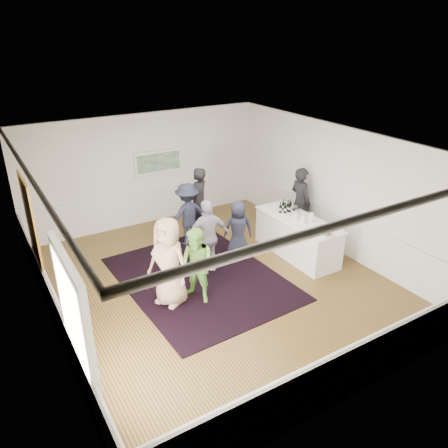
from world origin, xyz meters
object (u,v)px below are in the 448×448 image
guest_dark_b (198,202)px  ice_bucket (296,212)px  nut_bowl (327,233)px  guest_green (198,266)px  guest_lilac (208,237)px  bartender (300,202)px  serving_table (297,237)px  guest_dark_a (188,215)px  guest_navy (238,230)px  guest_tan (169,262)px

guest_dark_b → ice_bucket: 2.68m
guest_dark_b → ice_bucket: bearing=100.4°
guest_dark_b → nut_bowl: bearing=88.1°
guest_green → guest_lilac: guest_lilac is taller
guest_green → bartender: bearing=80.5°
bartender → guest_dark_b: (-2.34, 1.46, -0.01)m
ice_bucket → bartender: bearing=42.7°
nut_bowl → guest_green: bearing=170.4°
bartender → serving_table: bearing=135.5°
bartender → guest_lilac: bearing=95.5°
serving_table → ice_bucket: 0.63m
serving_table → guest_dark_b: bearing=124.0°
guest_green → guest_lilac: 1.24m
guest_dark_a → ice_bucket: guest_dark_a is taller
bartender → ice_bucket: (-0.74, -0.69, 0.13)m
guest_green → guest_navy: size_ratio=1.11×
guest_tan → guest_dark_a: bearing=118.0°
nut_bowl → guest_navy: bearing=127.0°
guest_tan → guest_dark_a: guest_tan is taller
bartender → guest_navy: size_ratio=1.32×
ice_bucket → nut_bowl: 1.20m
guest_navy → bartender: bearing=-152.6°
serving_table → guest_lilac: size_ratio=1.36×
bartender → guest_tan: size_ratio=1.01×
guest_dark_b → ice_bucket: guest_dark_b is taller
guest_navy → nut_bowl: guest_navy is taller
serving_table → nut_bowl: bearing=-92.3°
guest_tan → guest_dark_a: (1.55, 2.21, -0.11)m
guest_dark_a → nut_bowl: size_ratio=6.03×
serving_table → guest_tan: bearing=-175.7°
bartender → guest_dark_b: bearing=56.0°
bartender → guest_green: bartender is taller
guest_lilac → nut_bowl: guest_lilac is taller
guest_tan → guest_dark_b: 3.31m
bartender → guest_green: size_ratio=1.18×
guest_green → guest_dark_b: guest_dark_b is taller
guest_dark_a → guest_navy: (0.75, -1.26, -0.11)m
guest_green → guest_dark_b: bearing=122.7°
serving_table → guest_navy: bearing=152.9°
bartender → ice_bucket: bartender is taller
guest_tan → guest_navy: guest_tan is taller
bartender → guest_dark_a: bartender is taller
bartender → guest_tan: bartender is taller
guest_dark_b → nut_bowl: guest_dark_b is taller
guest_green → nut_bowl: (3.05, -0.52, 0.20)m
guest_dark_b → guest_navy: (0.23, -1.64, -0.22)m
nut_bowl → guest_lilac: bearing=147.0°
guest_green → nut_bowl: 3.10m
bartender → guest_tan: bearing=102.3°
serving_table → guest_lilac: guest_lilac is taller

